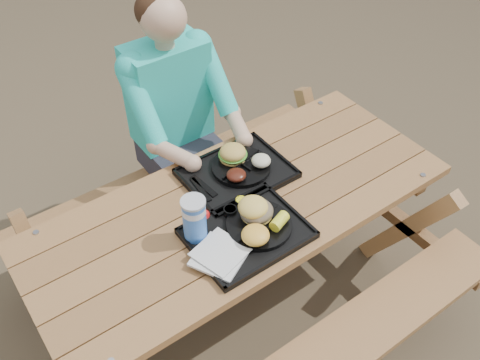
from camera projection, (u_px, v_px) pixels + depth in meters
ground at (240, 304)px, 2.74m from camera, size 60.00×60.00×0.00m
picnic_table at (240, 259)px, 2.48m from camera, size 1.80×1.49×0.75m
tray_near at (247, 234)px, 2.09m from camera, size 0.45×0.35×0.02m
tray_far at (237, 174)px, 2.34m from camera, size 0.45×0.35×0.02m
plate_near at (259, 225)px, 2.10m from camera, size 0.26×0.26×0.02m
plate_far at (241, 167)px, 2.34m from camera, size 0.26×0.26×0.02m
napkin_stack at (220, 256)px, 1.98m from camera, size 0.24×0.24×0.02m
soda_cup at (195, 220)px, 2.01m from camera, size 0.09×0.09×0.18m
condiment_bbq at (230, 211)px, 2.14m from camera, size 0.05×0.05×0.03m
condiment_mustard at (241, 202)px, 2.18m from camera, size 0.05×0.05×0.03m
sandwich at (257, 204)px, 2.07m from camera, size 0.13×0.13×0.13m
mac_cheese at (255, 235)px, 2.01m from camera, size 0.11×0.11×0.05m
corn_cob at (279, 221)px, 2.06m from camera, size 0.10×0.10×0.05m
cutlery_far at (204, 186)px, 2.27m from camera, size 0.04×0.16×0.01m
burger at (233, 150)px, 2.33m from camera, size 0.12×0.12×0.11m
baked_beans at (236, 175)px, 2.26m from camera, size 0.08×0.08×0.04m
potato_salad at (261, 161)px, 2.32m from camera, size 0.09×0.09×0.05m
diner at (174, 131)px, 2.75m from camera, size 0.48×0.84×1.28m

